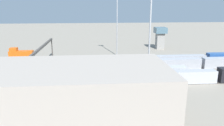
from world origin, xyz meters
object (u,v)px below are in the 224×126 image
at_px(light_mast_0, 117,16).
at_px(light_mast_1, 150,21).
at_px(signal_gantry, 41,49).
at_px(control_tower, 160,36).
at_px(train_on_track_0, 21,54).
at_px(train_on_track_4, 105,65).
at_px(train_on_track_5, 55,70).
at_px(train_on_track_6, 75,75).
at_px(maintenance_shed, 52,96).
at_px(train_on_track_3, 141,61).
at_px(train_on_track_7, 174,77).

height_order(light_mast_0, light_mast_1, light_mast_1).
xyz_separation_m(signal_gantry, control_tower, (-53.97, -34.81, -0.96)).
bearing_deg(light_mast_0, control_tower, -150.89).
xyz_separation_m(train_on_track_0, train_on_track_4, (-35.66, 20.00, -0.14)).
bearing_deg(train_on_track_5, train_on_track_0, -52.88).
relative_size(train_on_track_6, maintenance_shed, 1.54).
bearing_deg(train_on_track_6, train_on_track_3, -148.03).
distance_m(train_on_track_5, train_on_track_7, 38.20).
bearing_deg(light_mast_1, control_tower, -110.01).
height_order(train_on_track_3, light_mast_1, light_mast_1).
bearing_deg(train_on_track_5, light_mast_1, 154.76).
distance_m(train_on_track_7, light_mast_0, 43.91).
distance_m(train_on_track_3, train_on_track_5, 32.62).
bearing_deg(signal_gantry, train_on_track_3, -176.11).
xyz_separation_m(train_on_track_5, light_mast_0, (-23.69, -28.62, 16.32)).
bearing_deg(train_on_track_5, train_on_track_4, -163.37).
relative_size(train_on_track_4, train_on_track_6, 1.68).
height_order(train_on_track_7, control_tower, control_tower).
relative_size(train_on_track_0, train_on_track_4, 0.08).
distance_m(train_on_track_5, train_on_track_6, 8.61).
height_order(train_on_track_0, light_mast_0, light_mast_0).
height_order(light_mast_1, signal_gantry, light_mast_1).
height_order(train_on_track_3, train_on_track_0, train_on_track_0).
bearing_deg(train_on_track_3, train_on_track_4, 19.27).
xyz_separation_m(train_on_track_0, signal_gantry, (-13.22, 17.50, 5.58)).
distance_m(train_on_track_4, control_tower, 49.07).
xyz_separation_m(train_on_track_3, light_mast_1, (3.00, 23.22, 16.88)).
height_order(train_on_track_6, maintenance_shed, maintenance_shed).
distance_m(train_on_track_5, signal_gantry, 11.02).
xyz_separation_m(light_mast_1, signal_gantry, (33.75, -20.72, -11.21)).
relative_size(train_on_track_7, light_mast_0, 2.29).
relative_size(maintenance_shed, control_tower, 4.05).
height_order(light_mast_0, maintenance_shed, light_mast_0).
bearing_deg(train_on_track_7, light_mast_1, 20.06).
distance_m(train_on_track_6, light_mast_0, 40.92).
bearing_deg(train_on_track_0, train_on_track_4, 150.72).
bearing_deg(train_on_track_7, train_on_track_0, -32.10).
bearing_deg(train_on_track_3, control_tower, -118.06).
distance_m(train_on_track_5, train_on_track_4, 17.47).
bearing_deg(train_on_track_4, light_mast_0, -106.38).
bearing_deg(maintenance_shed, train_on_track_0, -66.86).
height_order(train_on_track_4, train_on_track_6, same).
xyz_separation_m(light_mast_1, control_tower, (-20.22, -55.53, -12.17)).
xyz_separation_m(light_mast_0, maintenance_shed, (19.24, 58.30, -12.50)).
xyz_separation_m(train_on_track_5, train_on_track_6, (-7.01, 5.00, 0.00)).
bearing_deg(train_on_track_0, maintenance_shed, 113.14).
relative_size(signal_gantry, maintenance_shed, 0.86).
height_order(train_on_track_4, signal_gantry, signal_gantry).
distance_m(light_mast_1, signal_gantry, 41.16).
distance_m(light_mast_0, control_tower, 30.42).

